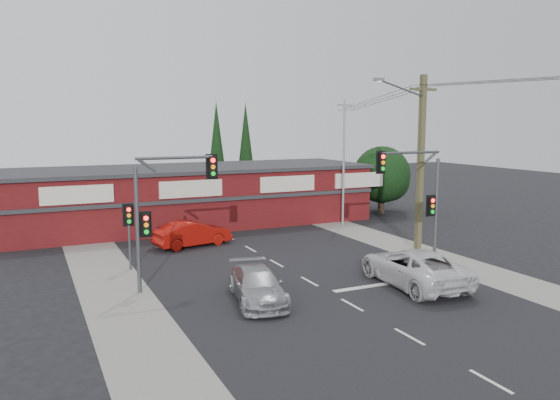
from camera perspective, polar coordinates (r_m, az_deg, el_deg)
name	(u,v)px	position (r m, az deg, el deg)	size (l,w,h in m)	color
ground	(313,283)	(25.52, 3.44, -8.70)	(120.00, 120.00, 0.00)	black
road_strip	(269,259)	(29.84, -1.18, -6.20)	(14.00, 70.00, 0.01)	black
verge_left	(107,278)	(27.63, -17.66, -7.74)	(3.00, 70.00, 0.02)	gray
verge_right	(396,244)	(34.09, 12.04, -4.56)	(3.00, 70.00, 0.02)	gray
stop_line	(394,282)	(26.14, 11.87, -8.42)	(6.50, 0.35, 0.01)	silver
white_suv	(413,267)	(25.78, 13.77, -6.81)	(2.79, 6.06, 1.68)	silver
silver_suv	(257,285)	(22.86, -2.38, -8.91)	(1.91, 4.71, 1.37)	#A1A3A6
red_sedan	(192,234)	(33.21, -9.14, -3.48)	(1.63, 4.67, 1.54)	#A11009
lane_dashes	(277,263)	(28.94, -0.36, -6.63)	(0.12, 45.57, 0.01)	silver
shop_building	(189,195)	(40.24, -9.44, 0.49)	(27.30, 8.40, 4.22)	#4E0F12
tree_cluster	(380,178)	(45.58, 10.45, 2.31)	(5.90, 5.10, 5.50)	#2D2116
conifer_near	(217,145)	(47.96, -6.63, 5.76)	(1.80, 1.80, 9.25)	#2D2116
conifer_far	(246,143)	(51.04, -3.60, 5.94)	(1.80, 1.80, 9.25)	#2D2116
traffic_mast_left	(162,202)	(24.28, -12.27, -0.23)	(3.77, 0.27, 5.97)	#47494C
traffic_mast_right	(420,189)	(29.34, 14.41, 1.14)	(3.96, 0.27, 5.97)	#47494C
pedestal_signal	(129,223)	(28.26, -15.53, -2.32)	(0.55, 0.27, 3.38)	#47494C
utility_pole	(419,158)	(31.69, 14.32, 4.27)	(4.38, 0.59, 10.00)	brown
steel_pole	(344,160)	(39.43, 6.67, 4.15)	(1.20, 0.16, 9.00)	gray
power_lines	(501,86)	(27.76, 22.05, 10.97)	(2.01, 29.00, 1.22)	black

